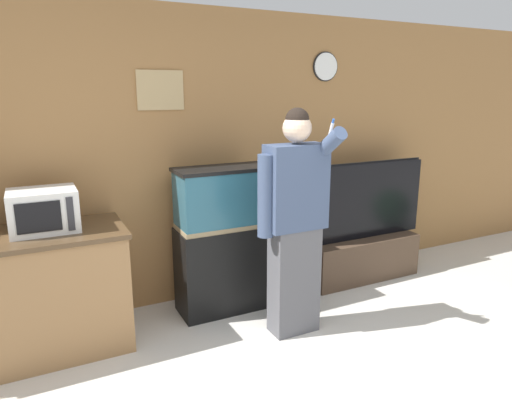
{
  "coord_description": "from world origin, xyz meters",
  "views": [
    {
      "loc": [
        -1.41,
        -1.43,
        1.9
      ],
      "look_at": [
        0.17,
        1.74,
        1.05
      ],
      "focal_mm": 32.0,
      "sensor_mm": 36.0,
      "label": 1
    }
  ],
  "objects": [
    {
      "name": "counter_island",
      "position": [
        -1.6,
        2.02,
        0.46
      ],
      "size": [
        1.55,
        0.67,
        0.92
      ],
      "color": "olive",
      "rests_on": "ground_plane"
    },
    {
      "name": "wall_back_paneled",
      "position": [
        0.0,
        2.45,
        1.3
      ],
      "size": [
        10.0,
        0.08,
        2.6
      ],
      "color": "olive",
      "rests_on": "ground_plane"
    },
    {
      "name": "person_standing",
      "position": [
        0.36,
        1.46,
        0.93
      ],
      "size": [
        0.56,
        0.42,
        1.78
      ],
      "color": "#515156",
      "rests_on": "ground_plane"
    },
    {
      "name": "tv_on_stand",
      "position": [
        1.55,
        2.07,
        0.36
      ],
      "size": [
        1.46,
        0.4,
        1.21
      ],
      "color": "#4C3828",
      "rests_on": "ground_plane"
    },
    {
      "name": "aquarium_on_stand",
      "position": [
        0.03,
        2.07,
        0.64
      ],
      "size": [
        0.82,
        0.38,
        1.28
      ],
      "color": "black",
      "rests_on": "ground_plane"
    },
    {
      "name": "microwave",
      "position": [
        -1.36,
        2.06,
        1.07
      ],
      "size": [
        0.45,
        0.38,
        0.3
      ],
      "color": "white",
      "rests_on": "counter_island"
    }
  ]
}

